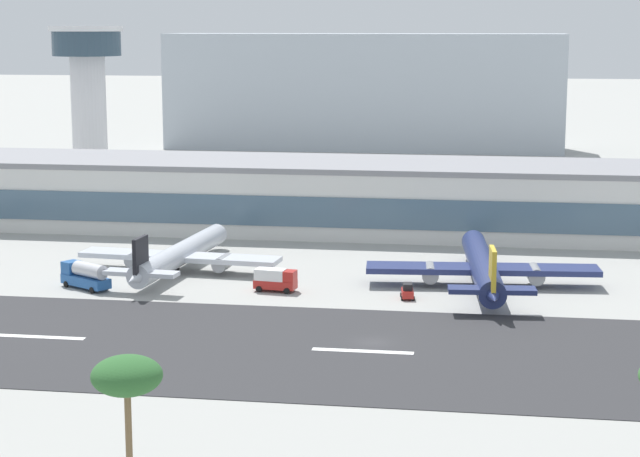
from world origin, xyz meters
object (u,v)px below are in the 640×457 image
(airliner_gold_tail_gate_2, at_px, (483,268))
(service_fuel_truck_0, at_px, (85,275))
(service_box_truck_1, at_px, (275,279))
(terminal_building, at_px, (354,196))
(distant_hotel_block, at_px, (364,92))
(airliner_black_tail_gate_1, at_px, (178,256))
(service_baggage_tug_2, at_px, (407,291))
(palm_tree_0, at_px, (127,378))
(control_tower, at_px, (88,85))

(airliner_gold_tail_gate_2, relative_size, service_fuel_truck_0, 4.96)
(service_box_truck_1, bearing_deg, terminal_building, 91.79)
(distant_hotel_block, relative_size, airliner_gold_tail_gate_2, 2.84)
(airliner_black_tail_gate_1, distance_m, service_baggage_tug_2, 38.25)
(distant_hotel_block, bearing_deg, palm_tree_0, -87.37)
(service_baggage_tug_2, bearing_deg, airliner_gold_tail_gate_2, 122.21)
(control_tower, relative_size, palm_tree_0, 3.03)
(control_tower, relative_size, airliner_black_tail_gate_1, 0.95)
(terminal_building, distance_m, airliner_black_tail_gate_1, 46.42)
(distant_hotel_block, height_order, service_box_truck_1, distant_hotel_block)
(terminal_building, bearing_deg, airliner_black_tail_gate_1, -119.05)
(control_tower, xyz_separation_m, service_fuel_truck_0, (34.32, -96.11, -22.10))
(airliner_black_tail_gate_1, distance_m, airliner_gold_tail_gate_2, 46.85)
(control_tower, relative_size, service_baggage_tug_2, 11.09)
(terminal_building, bearing_deg, distant_hotel_block, 95.93)
(terminal_building, height_order, distant_hotel_block, distant_hotel_block)
(service_fuel_truck_0, height_order, service_box_truck_1, service_fuel_truck_0)
(terminal_building, xyz_separation_m, airliner_black_tail_gate_1, (-22.47, -40.44, -3.84))
(distant_hotel_block, bearing_deg, service_box_truck_1, -87.15)
(control_tower, distance_m, airliner_gold_tail_gate_2, 127.46)
(service_box_truck_1, xyz_separation_m, palm_tree_0, (2.68, -73.90, 8.88))
(distant_hotel_block, distance_m, service_baggage_tug_2, 195.47)
(distant_hotel_block, height_order, airliner_black_tail_gate_1, distant_hotel_block)
(service_fuel_truck_0, distance_m, service_box_truck_1, 27.71)
(distant_hotel_block, relative_size, airliner_black_tail_gate_1, 3.08)
(distant_hotel_block, height_order, palm_tree_0, distant_hotel_block)
(service_baggage_tug_2, relative_size, palm_tree_0, 0.27)
(service_fuel_truck_0, bearing_deg, palm_tree_0, 144.33)
(airliner_gold_tail_gate_2, relative_size, service_box_truck_1, 6.81)
(service_fuel_truck_0, bearing_deg, service_box_truck_1, -143.27)
(airliner_black_tail_gate_1, distance_m, service_box_truck_1, 20.02)
(terminal_building, distance_m, service_fuel_truck_0, 62.43)
(control_tower, bearing_deg, distant_hotel_block, 61.79)
(airliner_gold_tail_gate_2, distance_m, service_baggage_tug_2, 13.58)
(airliner_black_tail_gate_1, bearing_deg, service_baggage_tug_2, -102.45)
(service_fuel_truck_0, bearing_deg, terminal_building, -90.36)
(airliner_gold_tail_gate_2, height_order, service_fuel_truck_0, airliner_gold_tail_gate_2)
(control_tower, xyz_separation_m, airliner_black_tail_gate_1, (44.56, -83.55, -21.51))
(service_box_truck_1, distance_m, service_baggage_tug_2, 19.18)
(airliner_gold_tail_gate_2, distance_m, palm_tree_0, 85.72)
(control_tower, bearing_deg, service_fuel_truck_0, -70.35)
(service_box_truck_1, relative_size, service_baggage_tug_2, 1.85)
(distant_hotel_block, height_order, service_baggage_tug_2, distant_hotel_block)
(terminal_building, distance_m, distant_hotel_block, 141.97)
(airliner_black_tail_gate_1, distance_m, service_fuel_truck_0, 16.21)
(distant_hotel_block, xyz_separation_m, airliner_gold_tail_gate_2, (38.93, -183.99, -14.78))
(distant_hotel_block, relative_size, service_fuel_truck_0, 14.09)
(distant_hotel_block, xyz_separation_m, service_box_truck_1, (9.52, -191.16, -15.84))
(terminal_building, bearing_deg, service_fuel_truck_0, -121.68)
(service_fuel_truck_0, relative_size, palm_tree_0, 0.70)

